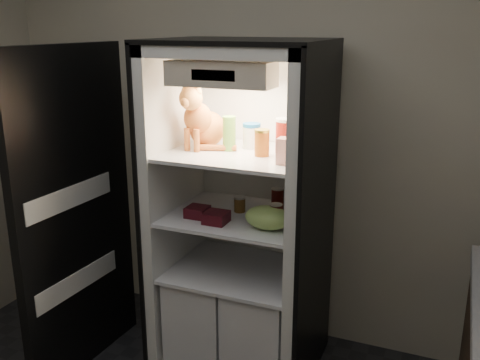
# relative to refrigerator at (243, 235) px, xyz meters

# --- Properties ---
(room_shell) EXTENTS (3.60, 3.60, 3.60)m
(room_shell) POSITION_rel_refrigerator_xyz_m (0.00, -1.38, 0.83)
(room_shell) COLOR white
(room_shell) RESTS_ON floor
(refrigerator) EXTENTS (0.90, 0.72, 1.88)m
(refrigerator) POSITION_rel_refrigerator_xyz_m (0.00, 0.00, 0.00)
(refrigerator) COLOR white
(refrigerator) RESTS_ON floor
(fridge_door) EXTENTS (0.11, 0.87, 1.85)m
(fridge_door) POSITION_rel_refrigerator_xyz_m (-0.85, -0.38, 0.12)
(fridge_door) COLOR black
(fridge_door) RESTS_ON floor
(tabby_cat) EXTENTS (0.31, 0.36, 0.38)m
(tabby_cat) POSITION_rel_refrigerator_xyz_m (-0.22, -0.03, 0.64)
(tabby_cat) COLOR #B24616
(tabby_cat) RESTS_ON refrigerator
(parmesan_shaker) EXTENTS (0.07, 0.07, 0.19)m
(parmesan_shaker) POSITION_rel_refrigerator_xyz_m (-0.06, -0.04, 0.59)
(parmesan_shaker) COLOR #25872B
(parmesan_shaker) RESTS_ON refrigerator
(mayo_tub) EXTENTS (0.10, 0.10, 0.14)m
(mayo_tub) POSITION_rel_refrigerator_xyz_m (0.03, 0.06, 0.57)
(mayo_tub) COLOR white
(mayo_tub) RESTS_ON refrigerator
(salsa_jar) EXTENTS (0.08, 0.08, 0.14)m
(salsa_jar) POSITION_rel_refrigerator_xyz_m (0.14, -0.08, 0.57)
(salsa_jar) COLOR maroon
(salsa_jar) RESTS_ON refrigerator
(pepper_jar) EXTENTS (0.11, 0.11, 0.18)m
(pepper_jar) POSITION_rel_refrigerator_xyz_m (0.24, 0.02, 0.59)
(pepper_jar) COLOR #A82016
(pepper_jar) RESTS_ON refrigerator
(cream_carton) EXTENTS (0.08, 0.08, 0.13)m
(cream_carton) POSITION_rel_refrigerator_xyz_m (0.31, -0.20, 0.56)
(cream_carton) COLOR white
(cream_carton) RESTS_ON refrigerator
(soda_can_a) EXTENTS (0.07, 0.07, 0.13)m
(soda_can_a) POSITION_rel_refrigerator_xyz_m (0.18, 0.08, 0.21)
(soda_can_a) COLOR black
(soda_can_a) RESTS_ON refrigerator
(soda_can_b) EXTENTS (0.06, 0.06, 0.11)m
(soda_can_b) POSITION_rel_refrigerator_xyz_m (0.30, -0.01, 0.20)
(soda_can_b) COLOR black
(soda_can_b) RESTS_ON refrigerator
(soda_can_c) EXTENTS (0.07, 0.07, 0.13)m
(soda_can_c) POSITION_rel_refrigerator_xyz_m (0.25, -0.17, 0.21)
(soda_can_c) COLOR black
(soda_can_c) RESTS_ON refrigerator
(condiment_jar) EXTENTS (0.06, 0.06, 0.09)m
(condiment_jar) POSITION_rel_refrigerator_xyz_m (-0.01, -0.02, 0.19)
(condiment_jar) COLOR brown
(condiment_jar) RESTS_ON refrigerator
(grape_bag) EXTENTS (0.24, 0.17, 0.12)m
(grape_bag) POSITION_rel_refrigerator_xyz_m (0.22, -0.20, 0.21)
(grape_bag) COLOR #9EC65C
(grape_bag) RESTS_ON refrigerator
(berry_box_left) EXTENTS (0.11, 0.11, 0.06)m
(berry_box_left) POSITION_rel_refrigerator_xyz_m (-0.19, -0.18, 0.18)
(berry_box_left) COLOR #460B17
(berry_box_left) RESTS_ON refrigerator
(berry_box_right) EXTENTS (0.12, 0.12, 0.06)m
(berry_box_right) POSITION_rel_refrigerator_xyz_m (-0.06, -0.23, 0.18)
(berry_box_right) COLOR #460B17
(berry_box_right) RESTS_ON refrigerator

